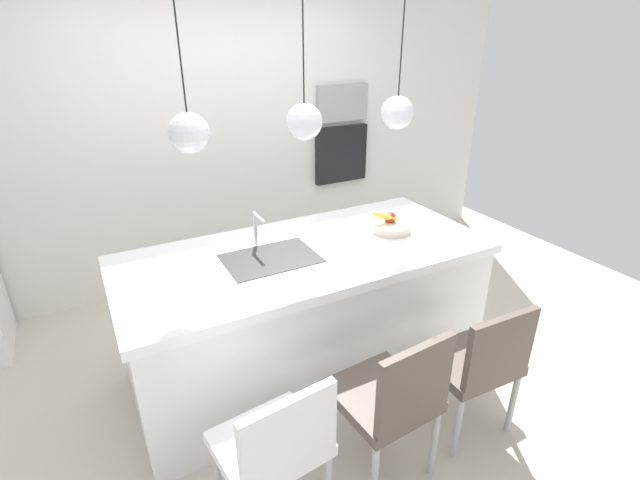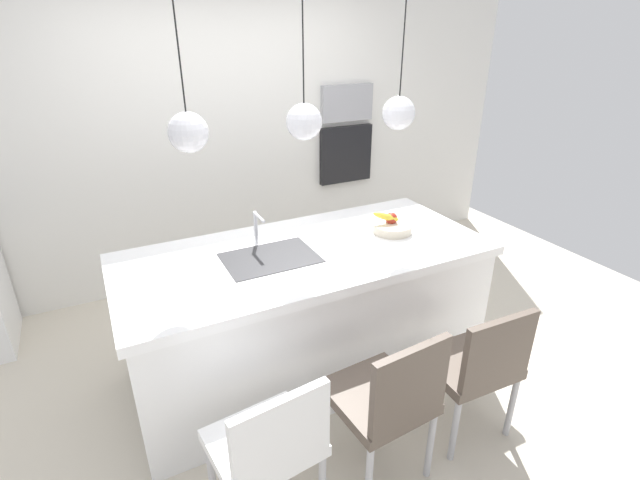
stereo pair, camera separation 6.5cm
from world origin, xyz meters
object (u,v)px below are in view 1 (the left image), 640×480
object	(u,v)px
fruit_bowl	(391,225)
chair_far	(478,361)
chair_near	(276,446)
microwave	(342,103)
oven	(341,154)
chair_middle	(391,396)

from	to	relation	value
fruit_bowl	chair_far	size ratio (longest dim) A/B	0.31
chair_near	chair_far	xyz separation A→B (m)	(1.22, -0.00, -0.00)
chair_near	chair_far	distance (m)	1.22
fruit_bowl	chair_near	bearing A→B (deg)	-143.27
microwave	chair_far	size ratio (longest dim) A/B	0.62
fruit_bowl	chair_far	distance (m)	1.07
fruit_bowl	microwave	world-z (taller)	microwave
fruit_bowl	microwave	size ratio (longest dim) A/B	0.50
microwave	chair_far	distance (m)	2.82
oven	chair_near	size ratio (longest dim) A/B	0.65
microwave	chair_far	bearing A→B (deg)	-103.51
microwave	oven	bearing A→B (deg)	0.00
chair_near	chair_middle	distance (m)	0.62
chair_near	chair_middle	size ratio (longest dim) A/B	0.94
fruit_bowl	chair_middle	bearing A→B (deg)	-124.72
oven	fruit_bowl	bearing A→B (deg)	-108.74
chair_far	chair_middle	bearing A→B (deg)	-179.34
chair_near	chair_far	size ratio (longest dim) A/B	0.99
chair_near	chair_middle	world-z (taller)	chair_middle
fruit_bowl	oven	world-z (taller)	oven
oven	chair_middle	world-z (taller)	oven
microwave	chair_near	distance (m)	3.30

